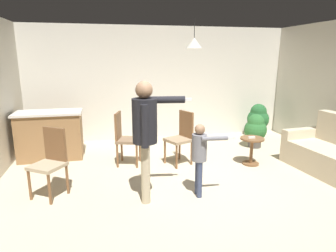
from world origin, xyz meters
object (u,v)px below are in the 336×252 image
(kitchen_counter, at_px, (50,135))
(person_child, at_px, (200,152))
(dining_chair_near_wall, at_px, (181,136))
(dining_chair_centre_back, at_px, (51,160))
(side_table_by_couch, at_px, (252,148))
(potted_plant_corner, at_px, (255,129))
(person_adult, at_px, (146,129))
(potted_plant_by_wall, at_px, (258,118))
(dining_chair_by_counter, at_px, (125,136))
(spare_remote_on_table, at_px, (252,137))

(kitchen_counter, xyz_separation_m, person_child, (2.37, -2.21, 0.19))
(dining_chair_near_wall, relative_size, dining_chair_centre_back, 1.00)
(side_table_by_couch, distance_m, potted_plant_corner, 1.16)
(person_adult, distance_m, potted_plant_by_wall, 4.36)
(potted_plant_by_wall, bearing_deg, kitchen_counter, -172.71)
(person_adult, xyz_separation_m, dining_chair_by_counter, (-0.19, 1.50, -0.50))
(person_child, height_order, dining_chair_by_counter, person_child)
(dining_chair_centre_back, relative_size, potted_plant_by_wall, 1.20)
(dining_chair_near_wall, bearing_deg, dining_chair_by_counter, 56.23)
(potted_plant_corner, height_order, spare_remote_on_table, potted_plant_corner)
(dining_chair_by_counter, bearing_deg, dining_chair_near_wall, 96.89)
(spare_remote_on_table, bearing_deg, dining_chair_by_counter, 166.26)
(potted_plant_by_wall, bearing_deg, person_adult, -139.58)
(kitchen_counter, bearing_deg, dining_chair_centre_back, -81.15)
(dining_chair_by_counter, relative_size, dining_chair_centre_back, 1.00)
(dining_chair_near_wall, height_order, dining_chair_centre_back, same)
(person_child, bearing_deg, spare_remote_on_table, 130.72)
(kitchen_counter, height_order, dining_chair_near_wall, dining_chair_near_wall)
(person_child, relative_size, dining_chair_centre_back, 1.08)
(dining_chair_near_wall, height_order, spare_remote_on_table, dining_chair_near_wall)
(dining_chair_near_wall, height_order, potted_plant_by_wall, dining_chair_near_wall)
(dining_chair_by_counter, bearing_deg, potted_plant_corner, 115.18)
(dining_chair_near_wall, relative_size, potted_plant_corner, 1.32)
(kitchen_counter, xyz_separation_m, side_table_by_couch, (3.74, -1.21, -0.15))
(kitchen_counter, bearing_deg, potted_plant_corner, -3.00)
(person_child, distance_m, spare_remote_on_table, 1.66)
(dining_chair_by_counter, bearing_deg, person_child, 48.39)
(side_table_by_couch, distance_m, person_child, 1.73)
(side_table_by_couch, distance_m, potted_plant_by_wall, 2.17)
(dining_chair_near_wall, xyz_separation_m, dining_chair_centre_back, (-2.20, -0.86, 0.00))
(spare_remote_on_table, bearing_deg, side_table_by_couch, 42.56)
(dining_chair_centre_back, distance_m, spare_remote_on_table, 3.47)
(dining_chair_by_counter, height_order, spare_remote_on_table, dining_chair_by_counter)
(side_table_by_couch, height_order, spare_remote_on_table, spare_remote_on_table)
(person_adult, bearing_deg, potted_plant_corner, 133.38)
(person_child, xyz_separation_m, potted_plant_by_wall, (2.52, 2.84, -0.21))
(person_adult, height_order, dining_chair_centre_back, person_adult)
(dining_chair_centre_back, relative_size, spare_remote_on_table, 7.69)
(person_adult, distance_m, potted_plant_corner, 3.43)
(dining_chair_centre_back, distance_m, potted_plant_by_wall, 5.18)
(person_child, relative_size, dining_chair_by_counter, 1.08)
(kitchen_counter, bearing_deg, potted_plant_by_wall, 7.29)
(dining_chair_by_counter, bearing_deg, spare_remote_on_table, 92.82)
(side_table_by_couch, distance_m, dining_chair_near_wall, 1.34)
(dining_chair_centre_back, bearing_deg, spare_remote_on_table, -137.66)
(dining_chair_by_counter, height_order, dining_chair_near_wall, same)
(dining_chair_near_wall, distance_m, dining_chair_centre_back, 2.36)
(dining_chair_by_counter, bearing_deg, potted_plant_by_wall, 127.05)
(dining_chair_centre_back, bearing_deg, potted_plant_corner, -125.58)
(side_table_by_couch, height_order, potted_plant_by_wall, potted_plant_by_wall)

